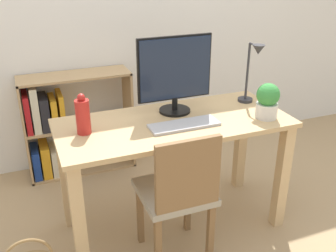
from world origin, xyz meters
name	(u,v)px	position (x,y,z in m)	size (l,w,h in m)	color
ground_plane	(173,223)	(0.00, 0.00, 0.00)	(10.00, 10.00, 0.00)	tan
wall_back	(120,6)	(0.00, 1.14, 1.30)	(8.00, 0.05, 2.60)	silver
desk	(174,143)	(0.00, 0.00, 0.62)	(1.42, 0.62, 0.77)	tan
monitor	(175,72)	(0.06, 0.14, 1.03)	(0.48, 0.20, 0.48)	black
keyboard	(184,125)	(0.03, -0.09, 0.78)	(0.42, 0.14, 0.02)	#B2B2B7
vase	(83,116)	(-0.54, 0.03, 0.87)	(0.08, 0.08, 0.24)	#B2231E
desk_lamp	(253,68)	(0.58, 0.08, 1.02)	(0.10, 0.19, 0.41)	#2D2D33
potted_plant	(268,101)	(0.55, -0.16, 0.88)	(0.14, 0.14, 0.22)	silver
chair	(178,192)	(-0.10, -0.31, 0.48)	(0.40, 0.40, 0.86)	#9E937F
bookshelf	(59,127)	(-0.60, 0.97, 0.41)	(0.86, 0.28, 0.83)	tan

